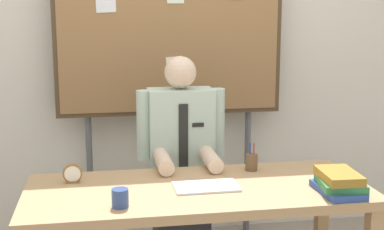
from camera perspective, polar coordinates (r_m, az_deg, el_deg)
The scene contains 9 objects.
back_wall at distance 3.98m, azimuth -2.69°, elevation 6.46°, with size 6.40×0.08×2.70m, color silver.
desk at distance 2.90m, azimuth 0.61°, elevation -9.23°, with size 1.79×0.75×0.75m.
person at distance 3.45m, azimuth -1.16°, elevation -6.20°, with size 0.55×0.56×1.39m.
bulletin_board at distance 3.77m, azimuth -2.32°, elevation 8.62°, with size 1.58×0.09×2.12m.
book_stack at distance 2.86m, azimuth 15.18°, elevation -6.87°, with size 0.25×0.30×0.11m.
open_notebook at distance 2.86m, azimuth 1.50°, elevation -7.52°, with size 0.34×0.20×0.01m, color white.
desk_clock at distance 2.99m, azimuth -12.43°, elevation -6.10°, with size 0.10×0.04×0.10m.
coffee_mug at distance 2.60m, azimuth -7.55°, elevation -8.63°, with size 0.08×0.08×0.09m, color #334C8C.
pen_holder at distance 3.16m, azimuth 6.26°, elevation -4.94°, with size 0.07×0.07×0.16m.
Camera 1 is at (-0.49, -2.67, 1.67)m, focal length 50.81 mm.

